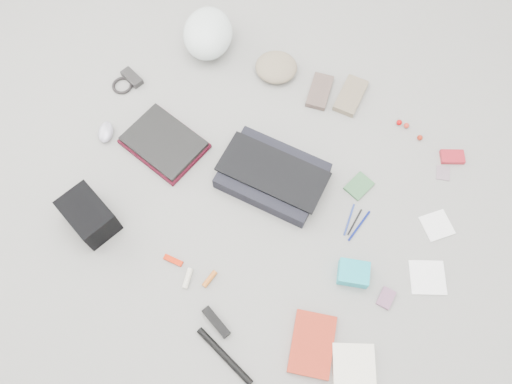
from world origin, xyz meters
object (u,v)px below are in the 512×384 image
at_px(accordion_wallet, 353,273).
at_px(messenger_bag, 273,176).
at_px(laptop, 164,141).
at_px(book_red, 312,344).
at_px(camera_bag, 89,216).
at_px(bike_helmet, 208,33).

bearing_deg(accordion_wallet, messenger_bag, 135.97).
height_order(messenger_bag, accordion_wallet, messenger_bag).
height_order(laptop, accordion_wallet, accordion_wallet).
relative_size(messenger_bag, laptop, 1.30).
relative_size(messenger_bag, accordion_wallet, 3.52).
xyz_separation_m(messenger_bag, accordion_wallet, (0.44, -0.24, -0.00)).
bearing_deg(book_red, laptop, 137.26).
bearing_deg(camera_bag, accordion_wallet, 35.38).
bearing_deg(bike_helmet, messenger_bag, -62.84).
bearing_deg(laptop, messenger_bag, 20.08).
relative_size(book_red, accordion_wallet, 1.95).
xyz_separation_m(messenger_bag, laptop, (-0.48, -0.05, -0.00)).
bearing_deg(messenger_bag, accordion_wallet, -26.69).
xyz_separation_m(messenger_bag, book_red, (0.40, -0.54, -0.02)).
distance_m(messenger_bag, camera_bag, 0.74).
height_order(laptop, book_red, laptop).
xyz_separation_m(book_red, accordion_wallet, (0.04, 0.30, 0.02)).
bearing_deg(camera_bag, messenger_bag, 62.10).
height_order(bike_helmet, camera_bag, bike_helmet).
bearing_deg(book_red, accordion_wallet, 68.66).
xyz_separation_m(laptop, accordion_wallet, (0.92, -0.19, -0.00)).
height_order(laptop, bike_helmet, bike_helmet).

